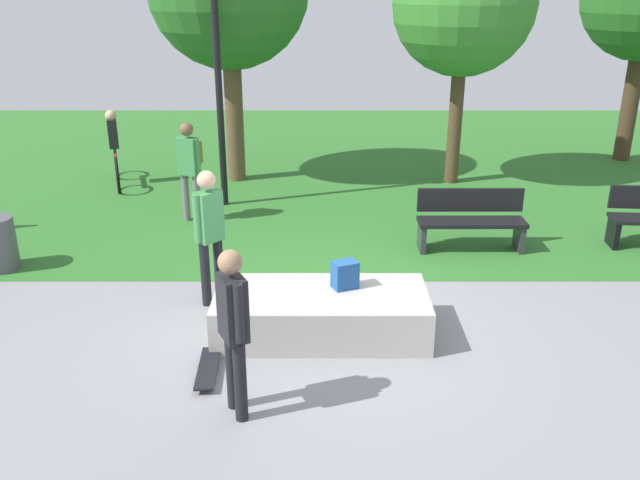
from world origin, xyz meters
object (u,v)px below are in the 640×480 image
at_px(backpack_on_ledge, 344,275).
at_px(park_bench_center_lawn, 470,219).
at_px(skater_performing_trick, 232,322).
at_px(skateboard_by_ledge, 207,368).
at_px(cyclist_on_bicycle, 114,153).
at_px(skater_watching, 208,227).
at_px(concrete_ledge, 320,313).
at_px(pedestrian_with_backpack, 188,163).
at_px(lamp_post, 215,40).
at_px(tree_slender_maple, 463,4).

bearing_deg(backpack_on_ledge, park_bench_center_lawn, -152.42).
relative_size(skater_performing_trick, skateboard_by_ledge, 2.06).
bearing_deg(cyclist_on_bicycle, skater_performing_trick, -66.54).
xyz_separation_m(skater_watching, park_bench_center_lawn, (3.63, 1.81, -0.53)).
distance_m(concrete_ledge, pedestrian_with_backpack, 4.52).
xyz_separation_m(skater_performing_trick, lamp_post, (-0.96, 6.27, 1.92)).
height_order(skater_performing_trick, lamp_post, lamp_post).
height_order(park_bench_center_lawn, cyclist_on_bicycle, cyclist_on_bicycle).
height_order(skater_watching, lamp_post, lamp_post).
xyz_separation_m(backpack_on_ledge, lamp_post, (-2.02, 4.61, 2.21)).
distance_m(backpack_on_ledge, tree_slender_maple, 7.07).
xyz_separation_m(skater_performing_trick, park_bench_center_lawn, (3.05, 4.13, -0.49)).
bearing_deg(skateboard_by_ledge, tree_slender_maple, 61.55).
distance_m(backpack_on_ledge, pedestrian_with_backpack, 4.48).
xyz_separation_m(backpack_on_ledge, park_bench_center_lawn, (1.99, 2.47, -0.20)).
bearing_deg(backpack_on_ledge, skater_performing_trick, 33.82).
relative_size(concrete_ledge, backpack_on_ledge, 7.59).
relative_size(park_bench_center_lawn, tree_slender_maple, 0.34).
relative_size(backpack_on_ledge, pedestrian_with_backpack, 0.19).
bearing_deg(lamp_post, backpack_on_ledge, -66.31).
relative_size(concrete_ledge, cyclist_on_bicycle, 1.38).
distance_m(backpack_on_ledge, lamp_post, 5.50).
bearing_deg(tree_slender_maple, concrete_ledge, -113.07).
bearing_deg(park_bench_center_lawn, backpack_on_ledge, -128.81).
bearing_deg(lamp_post, concrete_ledge, -69.82).
bearing_deg(pedestrian_with_backpack, concrete_ledge, -60.83).
xyz_separation_m(backpack_on_ledge, skater_performing_trick, (-1.06, -1.66, 0.29)).
height_order(concrete_ledge, lamp_post, lamp_post).
bearing_deg(skater_watching, skater_performing_trick, -76.13).
distance_m(park_bench_center_lawn, tree_slender_maple, 4.66).
relative_size(backpack_on_ledge, skater_performing_trick, 0.19).
height_order(backpack_on_ledge, skater_performing_trick, skater_performing_trick).
bearing_deg(pedestrian_with_backpack, tree_slender_maple, 25.86).
height_order(backpack_on_ledge, pedestrian_with_backpack, pedestrian_with_backpack).
xyz_separation_m(concrete_ledge, park_bench_center_lawn, (2.26, 2.62, 0.22)).
bearing_deg(park_bench_center_lawn, concrete_ledge, -130.73).
bearing_deg(skater_watching, cyclist_on_bicycle, 117.34).
relative_size(park_bench_center_lawn, cyclist_on_bicycle, 0.91).
height_order(backpack_on_ledge, lamp_post, lamp_post).
xyz_separation_m(park_bench_center_lawn, pedestrian_with_backpack, (-4.43, 1.26, 0.53)).
bearing_deg(skateboard_by_ledge, lamp_post, 95.82).
relative_size(skater_watching, skateboard_by_ledge, 2.13).
relative_size(concrete_ledge, park_bench_center_lawn, 1.52).
xyz_separation_m(park_bench_center_lawn, lamp_post, (-4.01, 2.14, 2.41)).
height_order(concrete_ledge, skater_performing_trick, skater_performing_trick).
bearing_deg(skateboard_by_ledge, cyclist_on_bicycle, 112.76).
height_order(skater_watching, tree_slender_maple, tree_slender_maple).
bearing_deg(concrete_ledge, cyclist_on_bicycle, 123.92).
distance_m(skateboard_by_ledge, cyclist_on_bicycle, 7.51).
bearing_deg(backpack_on_ledge, skater_watching, -45.71).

